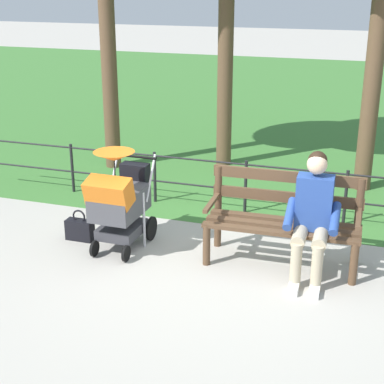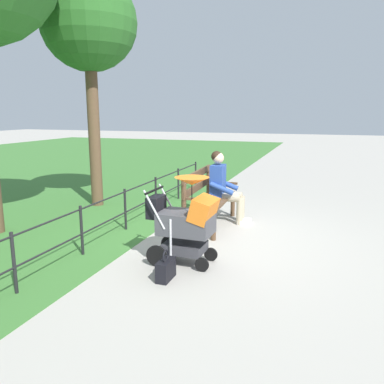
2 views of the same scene
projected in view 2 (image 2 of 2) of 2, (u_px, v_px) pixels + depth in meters
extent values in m
plane|color=#ADA89E|center=(201.00, 238.00, 6.16)|extent=(60.00, 60.00, 0.00)
cube|color=brown|center=(203.00, 200.00, 6.76)|extent=(1.60, 0.15, 0.04)
cube|color=brown|center=(213.00, 201.00, 6.71)|extent=(1.60, 0.15, 0.04)
cube|color=brown|center=(223.00, 201.00, 6.66)|extent=(1.60, 0.15, 0.04)
cube|color=brown|center=(197.00, 187.00, 6.75)|extent=(1.60, 0.08, 0.12)
cube|color=brown|center=(197.00, 174.00, 6.70)|extent=(1.60, 0.08, 0.12)
cylinder|color=brown|center=(233.00, 204.00, 7.40)|extent=(0.08, 0.08, 0.45)
cylinder|color=brown|center=(208.00, 190.00, 7.49)|extent=(0.08, 0.08, 0.95)
cube|color=brown|center=(223.00, 183.00, 7.38)|extent=(0.07, 0.56, 0.04)
cylinder|color=brown|center=(213.00, 226.00, 6.00)|extent=(0.08, 0.08, 0.45)
cylinder|color=brown|center=(184.00, 208.00, 6.09)|extent=(0.08, 0.08, 0.95)
cube|color=brown|center=(201.00, 200.00, 5.97)|extent=(0.07, 0.56, 0.04)
cylinder|color=tan|center=(231.00, 195.00, 7.02)|extent=(0.15, 0.40, 0.14)
cylinder|color=tan|center=(229.00, 198.00, 6.84)|extent=(0.15, 0.40, 0.14)
cylinder|color=tan|center=(242.00, 209.00, 7.01)|extent=(0.11, 0.11, 0.47)
cylinder|color=tan|center=(240.00, 212.00, 6.83)|extent=(0.11, 0.11, 0.47)
cube|color=silver|center=(246.00, 220.00, 7.03)|extent=(0.11, 0.22, 0.07)
cube|color=silver|center=(244.00, 223.00, 6.84)|extent=(0.11, 0.22, 0.07)
cube|color=#284793|center=(218.00, 180.00, 6.94)|extent=(0.37, 0.23, 0.56)
cylinder|color=#284793|center=(227.00, 184.00, 7.13)|extent=(0.10, 0.43, 0.23)
cylinder|color=#284793|center=(222.00, 189.00, 6.72)|extent=(0.10, 0.43, 0.23)
sphere|color=beige|center=(218.00, 158.00, 6.86)|extent=(0.20, 0.20, 0.20)
sphere|color=black|center=(217.00, 156.00, 6.86)|extent=(0.19, 0.19, 0.19)
cylinder|color=black|center=(171.00, 245.00, 5.41)|extent=(0.04, 0.28, 0.28)
cylinder|color=black|center=(156.00, 256.00, 4.99)|extent=(0.04, 0.28, 0.28)
cylinder|color=black|center=(211.00, 254.00, 5.18)|extent=(0.03, 0.18, 0.18)
cylinder|color=black|center=(202.00, 265.00, 4.83)|extent=(0.03, 0.18, 0.18)
cube|color=#38383D|center=(185.00, 247.00, 5.08)|extent=(0.43, 0.53, 0.12)
cylinder|color=silver|center=(184.00, 233.00, 5.31)|extent=(0.03, 0.03, 0.65)
cylinder|color=silver|center=(171.00, 244.00, 4.88)|extent=(0.03, 0.03, 0.65)
cube|color=#47474C|center=(186.00, 223.00, 5.01)|extent=(0.47, 0.69, 0.28)
cube|color=orange|center=(204.00, 209.00, 4.89)|extent=(0.49, 0.31, 0.33)
cylinder|color=black|center=(154.00, 190.00, 5.08)|extent=(0.52, 0.04, 0.03)
cylinder|color=silver|center=(169.00, 202.00, 5.29)|extent=(0.03, 0.30, 0.49)
cylinder|color=silver|center=(154.00, 210.00, 4.87)|extent=(0.03, 0.30, 0.49)
cone|color=orange|center=(192.00, 181.00, 4.87)|extent=(0.45, 0.45, 0.10)
cylinder|color=black|center=(192.00, 195.00, 4.91)|extent=(0.01, 0.01, 0.30)
cube|color=black|center=(156.00, 207.00, 5.11)|extent=(0.32, 0.17, 0.28)
cube|color=black|center=(166.00, 270.00, 4.60)|extent=(0.32, 0.14, 0.24)
torus|color=black|center=(166.00, 256.00, 4.57)|extent=(0.16, 0.02, 0.16)
cylinder|color=black|center=(196.00, 175.00, 9.97)|extent=(0.04, 0.04, 0.70)
cylinder|color=black|center=(178.00, 184.00, 8.81)|extent=(0.04, 0.04, 0.70)
cylinder|color=black|center=(156.00, 195.00, 7.66)|extent=(0.04, 0.04, 0.70)
cylinder|color=black|center=(125.00, 209.00, 6.51)|extent=(0.04, 0.04, 0.70)
cylinder|color=black|center=(82.00, 231.00, 5.35)|extent=(0.04, 0.04, 0.70)
cylinder|color=black|center=(14.00, 263.00, 4.20)|extent=(0.04, 0.04, 0.70)
cylinder|color=black|center=(125.00, 192.00, 6.45)|extent=(7.47, 0.02, 0.02)
cylinder|color=black|center=(125.00, 212.00, 6.52)|extent=(7.47, 0.02, 0.02)
cylinder|color=brown|center=(94.00, 134.00, 8.01)|extent=(0.24, 0.24, 3.00)
sphere|color=#286023|center=(89.00, 22.00, 7.57)|extent=(1.89, 1.89, 1.89)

